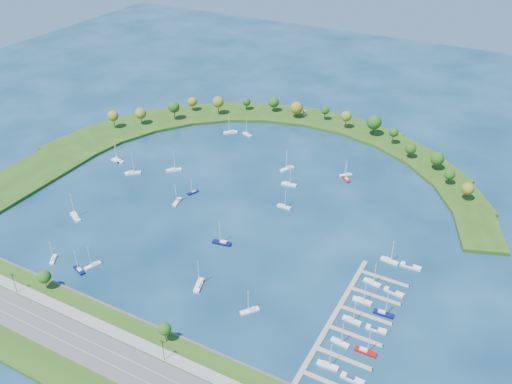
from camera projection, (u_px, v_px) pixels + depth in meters
The scene contains 38 objects.
ground at pixel (244, 200), 307.73m from camera, with size 700.00×700.00×0.00m, color #07273F.
south_shoreline at pixel (91, 346), 215.42m from camera, with size 420.00×43.10×11.60m.
breakwater at pixel (219, 146), 362.25m from camera, with size 286.74×247.64×2.00m.
breakwater_trees at pixel (290, 121), 373.49m from camera, with size 240.59×88.85×14.93m.
harbor_tower at pixel (304, 113), 399.30m from camera, with size 2.60×2.60×4.26m.
dock_system at pixel (350, 322), 227.63m from camera, with size 24.28×82.00×1.60m.
moored_boat_0 at pixel (118, 160), 345.25m from camera, with size 9.00×2.66×13.17m.
moored_boat_1 at pixel (53, 259), 261.83m from camera, with size 5.61×7.19×10.64m.
moored_boat_2 at pixel (222, 242), 272.81m from camera, with size 9.93×4.35×14.13m.
moored_boat_3 at pixel (346, 179), 325.92m from camera, with size 7.00×6.39×10.91m.
moored_boat_4 at pixel (199, 285), 246.07m from camera, with size 5.41×9.87×13.97m.
moored_boat_5 at pixel (93, 265), 257.98m from camera, with size 4.88×8.32×11.81m.
moored_boat_6 at pixel (76, 217), 291.96m from camera, with size 10.21×7.05×14.74m.
moored_boat_7 at pixel (289, 184), 320.75m from camera, with size 9.13×3.66×13.05m.
moored_boat_8 at pixel (117, 159), 346.73m from camera, with size 8.68×6.84×12.88m.
moored_boat_9 at pixel (247, 134), 377.34m from camera, with size 8.10×4.93×11.53m.
moored_boat_10 at pixel (230, 132), 380.14m from camera, with size 8.86×8.40×14.03m.
moored_boat_11 at pixel (193, 192), 313.31m from camera, with size 4.38×7.14×10.16m.
moored_boat_12 at pixel (174, 170), 335.19m from camera, with size 8.34×8.44×13.63m.
moored_boat_13 at pixel (79, 270), 255.18m from camera, with size 8.20×4.72×11.64m.
moored_boat_14 at pixel (133, 173), 331.99m from camera, with size 9.09×7.95×13.94m.
moored_boat_15 at pixel (287, 168), 336.50m from camera, with size 6.59×9.59×13.83m.
moored_boat_16 at pixel (250, 310), 232.46m from camera, with size 7.09×7.99×12.32m.
moored_boat_17 at pixel (177, 201), 304.97m from camera, with size 3.84×8.49×12.06m.
moored_boat_18 at pixel (346, 174), 330.20m from camera, with size 6.77×6.68×10.92m.
moored_boat_19 at pixel (284, 206), 300.72m from camera, with size 7.86×2.29×11.51m.
docked_boat_0 at pixel (328, 365), 207.83m from camera, with size 8.45×2.76×12.26m.
docked_boat_1 at pixel (352, 379), 202.64m from camera, with size 9.10×2.83×1.84m.
docked_boat_2 at pixel (340, 342), 217.58m from camera, with size 7.81×2.90×11.22m.
docked_boat_3 at pixel (365, 351), 213.53m from camera, with size 8.79×2.61×12.86m.
docked_boat_4 at pixel (352, 320), 227.82m from camera, with size 8.18×2.79×11.83m.
docked_boat_5 at pixel (376, 329), 223.79m from camera, with size 8.69×3.04×1.74m.
docked_boat_6 at pixel (362, 300), 237.71m from camera, with size 8.39×2.43×12.30m.
docked_boat_7 at pixel (384, 313), 231.07m from camera, with size 8.75×2.75×12.73m.
docked_boat_8 at pixel (372, 282), 247.87m from camera, with size 8.39×3.52×11.96m.
docked_boat_9 at pixel (394, 292), 242.58m from camera, with size 9.30×3.78×1.84m.
docked_boat_10 at pixel (389, 260), 260.89m from camera, with size 8.84×3.35×12.69m.
docked_boat_11 at pixel (410, 266), 257.61m from camera, with size 9.66×2.85×1.96m.
Camera 1 is at (128.80, -224.53, 166.62)m, focal length 38.44 mm.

